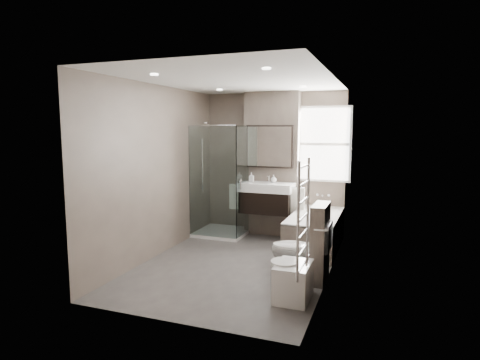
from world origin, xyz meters
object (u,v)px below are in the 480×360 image
at_px(toilet, 300,251).
at_px(bidet, 293,280).
at_px(vanity, 266,197).
at_px(bathtub, 315,230).

xyz_separation_m(toilet, bidet, (0.04, -0.62, -0.17)).
height_order(toilet, bidet, toilet).
distance_m(vanity, bathtub, 1.07).
bearing_deg(bathtub, toilet, -88.17).
distance_m(vanity, toilet, 2.02).
bearing_deg(bidet, vanity, 113.27).
relative_size(bathtub, bidet, 2.94).
xyz_separation_m(vanity, toilet, (0.97, -1.73, -0.35)).
distance_m(bathtub, toilet, 1.41).
height_order(bathtub, bidet, bathtub).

